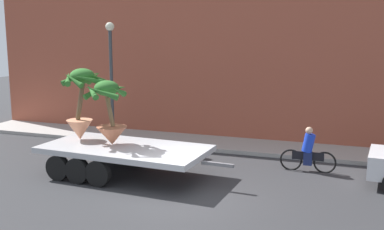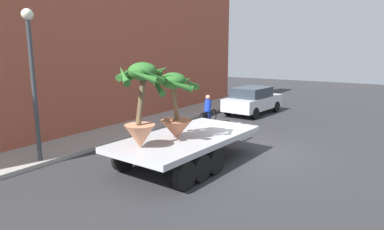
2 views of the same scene
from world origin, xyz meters
name	(u,v)px [view 2 (image 2 of 2)]	position (x,y,z in m)	size (l,w,h in m)	color
ground_plane	(251,152)	(0.00, 0.00, 0.00)	(60.00, 60.00, 0.00)	#2D2D30
sidewalk	(130,129)	(0.00, 6.10, 0.07)	(24.00, 2.20, 0.15)	#A39E99
building_facade	(100,32)	(0.00, 7.80, 4.52)	(24.00, 1.20, 9.05)	#9E4C38
flatbed_trailer	(183,143)	(-2.64, 1.26, 0.77)	(6.38, 2.90, 0.98)	#B7BABF
potted_palm_rear	(141,102)	(-4.19, 1.60, 2.29)	(1.63, 1.60, 2.43)	tan
potted_palm_middle	(175,108)	(-2.98, 1.31, 1.99)	(1.51, 1.56, 2.09)	#B26647
cyclist	(208,112)	(3.10, 3.71, 0.67)	(1.84, 0.35, 1.54)	black
parked_car	(253,100)	(7.03, 2.99, 0.83)	(4.37, 2.18, 1.58)	silver
street_lamp	(32,66)	(-5.10, 5.30, 3.23)	(0.36, 0.36, 4.83)	#383D42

